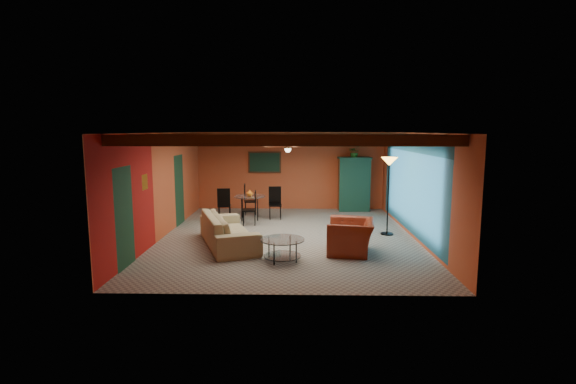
{
  "coord_description": "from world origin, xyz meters",
  "views": [
    {
      "loc": [
        0.24,
        -10.86,
        2.76
      ],
      "look_at": [
        0.0,
        0.2,
        1.15
      ],
      "focal_mm": 26.48,
      "sensor_mm": 36.0,
      "label": 1
    }
  ],
  "objects_px": {
    "coffee_table": "(282,250)",
    "armoire": "(354,185)",
    "armchair": "(351,236)",
    "floor_lamp": "(388,196)",
    "sofa": "(228,230)",
    "dining_table": "(250,203)",
    "vase": "(250,184)",
    "potted_plant": "(355,152)"
  },
  "relations": [
    {
      "from": "floor_lamp",
      "to": "vase",
      "type": "bearing_deg",
      "value": 154.36
    },
    {
      "from": "armoire",
      "to": "floor_lamp",
      "type": "xyz_separation_m",
      "value": [
        0.45,
        -3.42,
        0.14
      ]
    },
    {
      "from": "dining_table",
      "to": "armoire",
      "type": "bearing_deg",
      "value": 24.36
    },
    {
      "from": "coffee_table",
      "to": "armoire",
      "type": "relative_size",
      "value": 0.53
    },
    {
      "from": "coffee_table",
      "to": "armoire",
      "type": "xyz_separation_m",
      "value": [
        2.27,
        5.8,
        0.66
      ]
    },
    {
      "from": "floor_lamp",
      "to": "armchair",
      "type": "bearing_deg",
      "value": -124.29
    },
    {
      "from": "sofa",
      "to": "armchair",
      "type": "height_order",
      "value": "sofa"
    },
    {
      "from": "potted_plant",
      "to": "sofa",
      "type": "bearing_deg",
      "value": -128.23
    },
    {
      "from": "dining_table",
      "to": "armoire",
      "type": "relative_size",
      "value": 1.09
    },
    {
      "from": "coffee_table",
      "to": "armoire",
      "type": "height_order",
      "value": "armoire"
    },
    {
      "from": "sofa",
      "to": "vase",
      "type": "distance_m",
      "value": 3.13
    },
    {
      "from": "armoire",
      "to": "sofa",
      "type": "bearing_deg",
      "value": -131.86
    },
    {
      "from": "armchair",
      "to": "potted_plant",
      "type": "bearing_deg",
      "value": -179.43
    },
    {
      "from": "armoire",
      "to": "floor_lamp",
      "type": "bearing_deg",
      "value": -86.13
    },
    {
      "from": "sofa",
      "to": "armchair",
      "type": "relative_size",
      "value": 2.25
    },
    {
      "from": "dining_table",
      "to": "floor_lamp",
      "type": "distance_m",
      "value": 4.34
    },
    {
      "from": "coffee_table",
      "to": "floor_lamp",
      "type": "height_order",
      "value": "floor_lamp"
    },
    {
      "from": "potted_plant",
      "to": "armoire",
      "type": "bearing_deg",
      "value": 0.0
    },
    {
      "from": "armchair",
      "to": "floor_lamp",
      "type": "height_order",
      "value": "floor_lamp"
    },
    {
      "from": "potted_plant",
      "to": "vase",
      "type": "xyz_separation_m",
      "value": [
        -3.43,
        -1.55,
        -0.91
      ]
    },
    {
      "from": "sofa",
      "to": "potted_plant",
      "type": "xyz_separation_m",
      "value": [
        3.62,
        4.59,
        1.65
      ]
    },
    {
      "from": "armchair",
      "to": "floor_lamp",
      "type": "distance_m",
      "value": 2.21
    },
    {
      "from": "armchair",
      "to": "potted_plant",
      "type": "xyz_separation_m",
      "value": [
        0.74,
        5.16,
        1.65
      ]
    },
    {
      "from": "armoire",
      "to": "vase",
      "type": "bearing_deg",
      "value": -159.27
    },
    {
      "from": "armchair",
      "to": "coffee_table",
      "type": "relative_size",
      "value": 1.22
    },
    {
      "from": "coffee_table",
      "to": "floor_lamp",
      "type": "distance_m",
      "value": 3.7
    },
    {
      "from": "dining_table",
      "to": "floor_lamp",
      "type": "relative_size",
      "value": 0.94
    },
    {
      "from": "coffee_table",
      "to": "dining_table",
      "type": "relative_size",
      "value": 0.48
    },
    {
      "from": "sofa",
      "to": "armoire",
      "type": "relative_size",
      "value": 1.45
    },
    {
      "from": "armchair",
      "to": "floor_lamp",
      "type": "bearing_deg",
      "value": 154.42
    },
    {
      "from": "sofa",
      "to": "dining_table",
      "type": "distance_m",
      "value": 3.04
    },
    {
      "from": "potted_plant",
      "to": "floor_lamp",
      "type": "bearing_deg",
      "value": -82.5
    },
    {
      "from": "sofa",
      "to": "armchair",
      "type": "xyz_separation_m",
      "value": [
        2.88,
        -0.57,
        -0.0
      ]
    },
    {
      "from": "armchair",
      "to": "potted_plant",
      "type": "height_order",
      "value": "potted_plant"
    },
    {
      "from": "armchair",
      "to": "potted_plant",
      "type": "relative_size",
      "value": 2.47
    },
    {
      "from": "dining_table",
      "to": "vase",
      "type": "relative_size",
      "value": 9.4
    },
    {
      "from": "armoire",
      "to": "armchair",
      "type": "bearing_deg",
      "value": -101.77
    },
    {
      "from": "coffee_table",
      "to": "potted_plant",
      "type": "xyz_separation_m",
      "value": [
        2.27,
        5.8,
        1.79
      ]
    },
    {
      "from": "dining_table",
      "to": "potted_plant",
      "type": "bearing_deg",
      "value": 24.36
    },
    {
      "from": "sofa",
      "to": "vase",
      "type": "bearing_deg",
      "value": -23.6
    },
    {
      "from": "armchair",
      "to": "armoire",
      "type": "height_order",
      "value": "armoire"
    },
    {
      "from": "vase",
      "to": "dining_table",
      "type": "bearing_deg",
      "value": 0.0
    }
  ]
}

